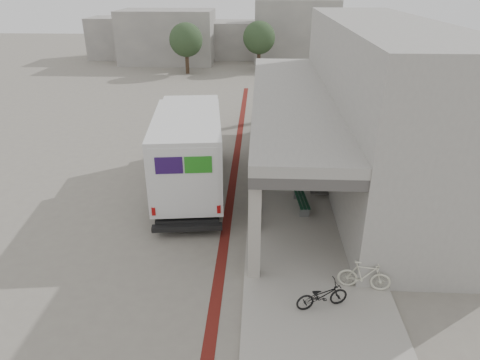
{
  "coord_description": "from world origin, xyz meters",
  "views": [
    {
      "loc": [
        2.18,
        -14.47,
        8.62
      ],
      "look_at": [
        1.49,
        0.28,
        1.6
      ],
      "focal_mm": 32.0,
      "sensor_mm": 36.0,
      "label": 1
    }
  ],
  "objects_px": {
    "utility_cabinet": "(305,171)",
    "fedex_truck": "(189,148)",
    "bicycle_cream": "(364,275)",
    "bicycle_black": "(322,295)",
    "bench": "(302,201)"
  },
  "relations": [
    {
      "from": "utility_cabinet",
      "to": "bicycle_cream",
      "type": "distance_m",
      "value": 7.36
    },
    {
      "from": "bicycle_black",
      "to": "bench",
      "type": "bearing_deg",
      "value": -15.98
    },
    {
      "from": "bench",
      "to": "utility_cabinet",
      "type": "height_order",
      "value": "utility_cabinet"
    },
    {
      "from": "bench",
      "to": "bicycle_black",
      "type": "height_order",
      "value": "bicycle_black"
    },
    {
      "from": "fedex_truck",
      "to": "utility_cabinet",
      "type": "xyz_separation_m",
      "value": [
        5.13,
        0.52,
        -1.23
      ]
    },
    {
      "from": "bench",
      "to": "utility_cabinet",
      "type": "relative_size",
      "value": 1.59
    },
    {
      "from": "fedex_truck",
      "to": "bicycle_black",
      "type": "xyz_separation_m",
      "value": [
        4.87,
        -7.62,
        -1.4
      ]
    },
    {
      "from": "fedex_truck",
      "to": "utility_cabinet",
      "type": "distance_m",
      "value": 5.3
    },
    {
      "from": "bicycle_black",
      "to": "bicycle_cream",
      "type": "distance_m",
      "value": 1.61
    },
    {
      "from": "bicycle_cream",
      "to": "utility_cabinet",
      "type": "bearing_deg",
      "value": 18.51
    },
    {
      "from": "fedex_truck",
      "to": "bench",
      "type": "xyz_separation_m",
      "value": [
        4.79,
        -1.8,
        -1.5
      ]
    },
    {
      "from": "bench",
      "to": "utility_cabinet",
      "type": "xyz_separation_m",
      "value": [
        0.34,
        2.32,
        0.27
      ]
    },
    {
      "from": "fedex_truck",
      "to": "bicycle_black",
      "type": "height_order",
      "value": "fedex_truck"
    },
    {
      "from": "bicycle_black",
      "to": "bicycle_cream",
      "type": "relative_size",
      "value": 0.98
    },
    {
      "from": "utility_cabinet",
      "to": "fedex_truck",
      "type": "bearing_deg",
      "value": -178.52
    }
  ]
}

